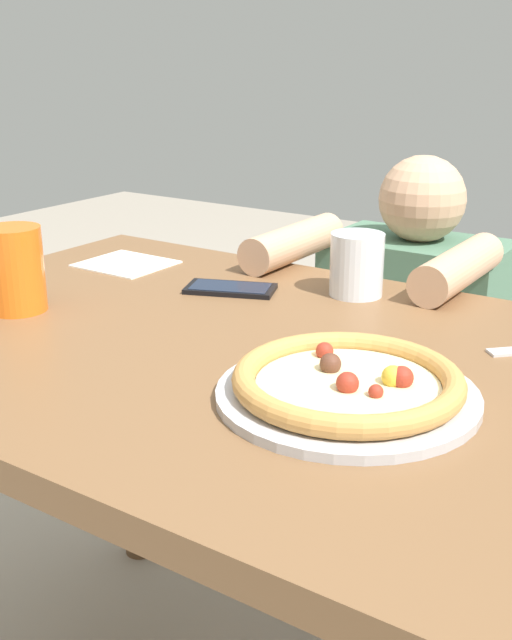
{
  "coord_description": "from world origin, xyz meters",
  "views": [
    {
      "loc": [
        0.57,
        -0.83,
        1.14
      ],
      "look_at": [
        0.0,
        0.02,
        0.78
      ],
      "focal_mm": 43.65,
      "sensor_mm": 36.0,
      "label": 1
    }
  ],
  "objects": [
    {
      "name": "dining_table",
      "position": [
        0.0,
        0.0,
        0.63
      ],
      "size": [
        1.23,
        0.81,
        0.75
      ],
      "color": "brown",
      "rests_on": "ground"
    },
    {
      "name": "pizza_near",
      "position": [
        0.2,
        -0.08,
        0.77
      ],
      "size": [
        0.31,
        0.31,
        0.04
      ],
      "color": "#B7B7BC",
      "rests_on": "dining_table"
    },
    {
      "name": "drink_cup_colored",
      "position": [
        -0.38,
        -0.08,
        0.82
      ],
      "size": [
        0.09,
        0.09,
        0.13
      ],
      "color": "orange",
      "rests_on": "dining_table"
    },
    {
      "name": "cell_phone",
      "position": [
        -0.16,
        0.19,
        0.75
      ],
      "size": [
        0.17,
        0.12,
        0.01
      ],
      "color": "black",
      "rests_on": "dining_table"
    },
    {
      "name": "diner_seated",
      "position": [
        -0.02,
        0.65,
        0.43
      ],
      "size": [
        0.4,
        0.52,
        0.94
      ],
      "color": "#333847",
      "rests_on": "ground"
    },
    {
      "name": "water_cup_clear",
      "position": [
        0.02,
        0.29,
        0.8
      ],
      "size": [
        0.09,
        0.09,
        0.1
      ],
      "color": "silver",
      "rests_on": "dining_table"
    },
    {
      "name": "paper_napkin",
      "position": [
        -0.43,
        0.22,
        0.75
      ],
      "size": [
        0.16,
        0.15,
        0.0
      ],
      "primitive_type": "cube",
      "rotation": [
        0.0,
        0.0,
        -0.01
      ],
      "color": "white",
      "rests_on": "dining_table"
    }
  ]
}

